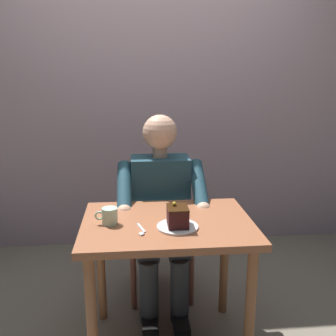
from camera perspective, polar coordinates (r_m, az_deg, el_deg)
The scene contains 8 objects.
cafe_rear_panel at distance 3.14m, azimuth -2.46°, elevation 15.25°, with size 6.40×0.12×3.00m, color #B094A0.
dining_table at distance 1.97m, azimuth -0.09°, elevation -10.97°, with size 0.86×0.63×0.72m.
chair at distance 2.56m, azimuth -1.32°, elevation -7.86°, with size 0.42×0.42×0.88m.
seated_person at distance 2.34m, azimuth -1.03°, elevation -6.25°, with size 0.53×0.58×1.20m.
dessert_plate at distance 1.84m, azimuth 1.45°, elevation -8.83°, with size 0.20×0.20×0.01m, color white.
cake_slice at distance 1.82m, azimuth 1.46°, elevation -7.28°, with size 0.10×0.12×0.12m.
coffee_cup at distance 1.89m, azimuth -8.84°, elevation -7.13°, with size 0.11×0.08×0.08m.
dessert_spoon at distance 1.80m, azimuth -4.04°, elevation -9.45°, with size 0.04×0.14×0.01m.
Camera 1 is at (0.16, 1.77, 1.44)m, focal length 40.40 mm.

